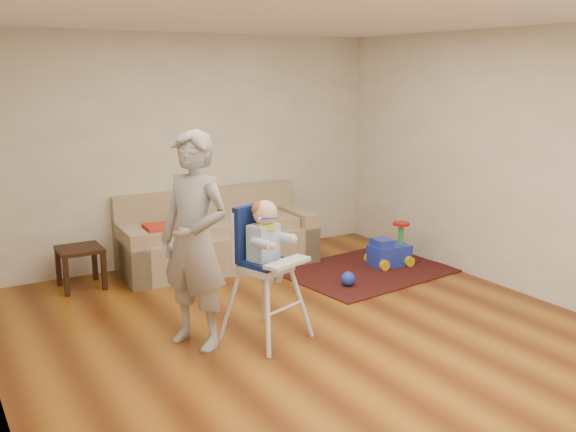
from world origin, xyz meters
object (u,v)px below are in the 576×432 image
high_chair (265,273)px  adult (195,241)px  ride_on_toy (390,244)px  sofa (217,230)px  toy_ball (348,279)px  side_table (81,268)px

high_chair → adult: adult is taller
ride_on_toy → sofa: bearing=154.2°
ride_on_toy → adult: size_ratio=0.28×
sofa → toy_ball: bearing=-54.9°
side_table → high_chair: (1.06, -2.16, 0.37)m
sofa → toy_ball: 1.70m
sofa → ride_on_toy: size_ratio=4.56×
sofa → side_table: size_ratio=5.20×
side_table → toy_ball: bearing=-30.3°
sofa → adult: 2.28m
ride_on_toy → adult: adult is taller
sofa → ride_on_toy: (1.75, -1.04, -0.17)m
toy_ball → high_chair: 1.66m
sofa → side_table: (-1.58, 0.03, -0.22)m
ride_on_toy → toy_ball: 0.96m
high_chair → adult: bearing=142.1°
side_table → ride_on_toy: (3.33, -1.07, 0.05)m
ride_on_toy → adult: bearing=-157.3°
sofa → side_table: sofa is taller
side_table → toy_ball: 2.86m
ride_on_toy → side_table: bearing=167.1°
toy_ball → side_table: bearing=149.7°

